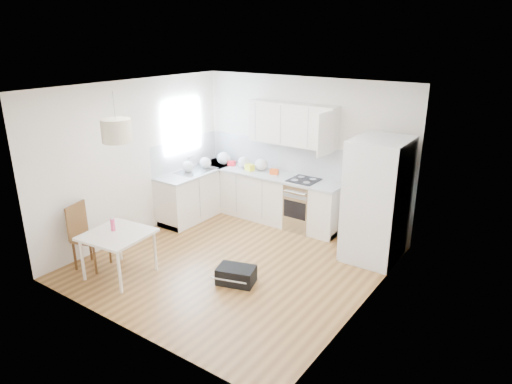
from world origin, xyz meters
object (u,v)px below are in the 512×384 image
gym_bag (236,275)px  refrigerator (378,200)px  dining_table (117,238)px  dining_chair (90,237)px

gym_bag → refrigerator: bearing=38.4°
dining_table → refrigerator: bearing=37.9°
refrigerator → dining_chair: refrigerator is taller
refrigerator → dining_table: bearing=-137.2°
refrigerator → gym_bag: (-1.31, -1.92, -0.85)m
refrigerator → dining_chair: size_ratio=1.93×
refrigerator → gym_bag: size_ratio=3.66×
dining_chair → gym_bag: bearing=6.1°
dining_table → gym_bag: bearing=21.7°
dining_chair → dining_table: bearing=-9.7°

